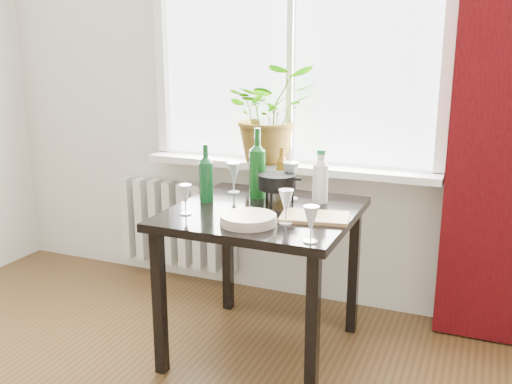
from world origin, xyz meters
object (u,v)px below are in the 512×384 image
at_px(bottle_amber, 281,169).
at_px(fondue_pot, 277,189).
at_px(cleaning_bottle, 321,176).
at_px(wineglass_back_center, 291,180).
at_px(wineglass_front_left, 185,199).
at_px(cutting_board, 315,217).
at_px(wine_bottle_left, 206,173).
at_px(wineglass_far_right, 311,224).
at_px(wineglass_back_left, 234,178).
at_px(plate_stack, 248,219).
at_px(potted_plant, 270,114).
at_px(wineglass_front_right, 286,206).
at_px(tv_remote, 253,221).
at_px(radiator, 177,224).
at_px(wine_bottle_right, 257,163).
at_px(table, 263,228).

relative_size(bottle_amber, fondue_pot, 1.12).
bearing_deg(cleaning_bottle, wineglass_back_center, 179.86).
distance_m(cleaning_bottle, wineglass_front_left, 0.67).
relative_size(bottle_amber, cutting_board, 0.78).
xyz_separation_m(wine_bottle_left, wineglass_far_right, (0.66, -0.38, -0.07)).
height_order(bottle_amber, fondue_pot, bottle_amber).
height_order(wineglass_back_left, plate_stack, wineglass_back_left).
height_order(bottle_amber, wineglass_back_left, bottle_amber).
distance_m(wineglass_front_left, fondue_pot, 0.47).
distance_m(potted_plant, wineglass_front_right, 0.91).
xyz_separation_m(fondue_pot, tv_remote, (0.02, -0.35, -0.06)).
distance_m(radiator, wineglass_back_center, 1.09).
bearing_deg(wine_bottle_right, wineglass_back_center, 10.01).
relative_size(cleaning_bottle, wineglass_front_left, 1.86).
xyz_separation_m(potted_plant, bottle_amber, (0.16, -0.23, -0.26)).
height_order(wine_bottle_right, fondue_pot, wine_bottle_right).
distance_m(wineglass_far_right, fondue_pot, 0.60).
xyz_separation_m(bottle_amber, fondue_pot, (0.06, -0.23, -0.05)).
bearing_deg(wine_bottle_left, table, -3.74).
bearing_deg(wine_bottle_left, plate_stack, -37.39).
distance_m(table, cutting_board, 0.29).
relative_size(wine_bottle_left, wineglass_back_left, 1.75).
distance_m(cleaning_bottle, wineglass_far_right, 0.60).
height_order(wine_bottle_left, fondue_pot, wine_bottle_left).
bearing_deg(wineglass_front_right, wineglass_far_right, -47.95).
bearing_deg(wineglass_far_right, cutting_board, 103.83).
bearing_deg(cutting_board, tv_remote, -144.68).
distance_m(wineglass_front_right, cutting_board, 0.17).
xyz_separation_m(wine_bottle_right, cutting_board, (0.38, -0.25, -0.17)).
xyz_separation_m(wineglass_front_left, cutting_board, (0.57, 0.16, -0.06)).
relative_size(plate_stack, tv_remote, 1.37).
bearing_deg(cutting_board, wineglass_far_right, -76.17).
height_order(wine_bottle_right, wineglass_far_right, wine_bottle_right).
xyz_separation_m(bottle_amber, cleaning_bottle, (0.26, -0.14, 0.01)).
height_order(wine_bottle_left, wineglass_front_right, wine_bottle_left).
bearing_deg(wineglass_back_center, bottle_amber, 125.82).
distance_m(wine_bottle_left, plate_stack, 0.44).
xyz_separation_m(cleaning_bottle, plate_stack, (-0.19, -0.46, -0.11)).
bearing_deg(wine_bottle_left, potted_plant, 78.92).
bearing_deg(radiator, potted_plant, -3.07).
bearing_deg(wineglass_far_right, radiator, 140.29).
xyz_separation_m(fondue_pot, cutting_board, (0.25, -0.19, -0.06)).
relative_size(wine_bottle_left, fondue_pot, 1.37).
relative_size(wineglass_back_left, plate_stack, 0.66).
relative_size(wine_bottle_left, cleaning_bottle, 1.10).
bearing_deg(tv_remote, cleaning_bottle, 45.63).
height_order(wine_bottle_left, wineglass_back_center, wine_bottle_left).
distance_m(wineglass_front_right, wineglass_far_right, 0.26).
bearing_deg(wineglass_back_left, wineglass_back_center, -1.06).
height_order(table, fondue_pot, fondue_pot).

